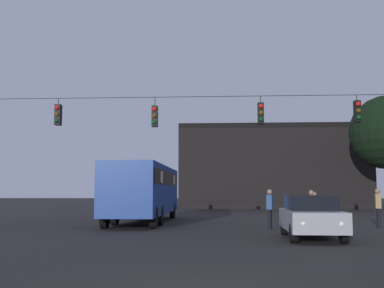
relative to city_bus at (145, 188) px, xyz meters
The scene contains 9 objects.
ground_plane 8.34m from the city_bus, 63.12° to the left, with size 168.00×168.00×0.00m, color black.
overhead_signal_span 6.08m from the city_bus, 50.83° to the right, with size 21.30×0.44×6.89m.
city_bus is the anchor object (origin of this frame).
car_near_right 11.02m from the city_bus, 48.71° to the right, with size 1.94×4.39×1.52m.
pedestrian_crossing_left 11.74m from the city_bus, 16.00° to the right, with size 0.30×0.40×1.79m.
pedestrian_crossing_center 8.92m from the city_bus, ahead, with size 0.31×0.40×1.63m.
pedestrian_crossing_right 7.54m from the city_bus, 33.36° to the right, with size 0.33×0.41×1.75m.
pedestrian_near_bus 8.94m from the city_bus, 22.41° to the right, with size 0.26×0.37×1.72m.
corner_building 26.58m from the city_bus, 69.23° to the left, with size 18.43×11.50×8.18m.
Camera 1 is at (0.32, -7.78, 1.66)m, focal length 43.52 mm.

